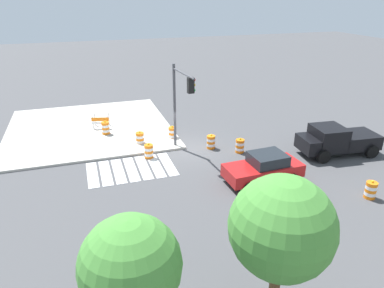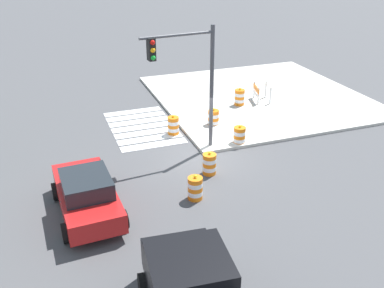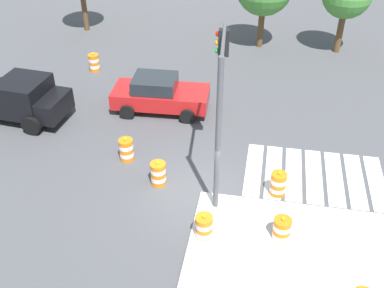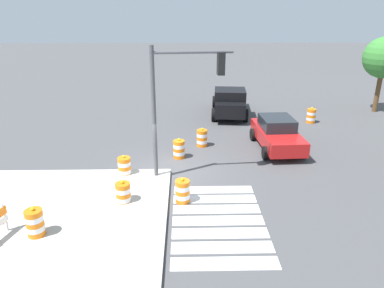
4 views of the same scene
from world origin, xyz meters
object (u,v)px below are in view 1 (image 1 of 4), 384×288
at_px(sports_car, 264,168).
at_px(traffic_barrel_median_far, 371,190).
at_px(construction_barricade, 101,121).
at_px(street_tree_streetside_far, 282,228).
at_px(traffic_barrel_on_sidewalk, 106,128).
at_px(traffic_barrel_far_curb, 240,146).
at_px(street_tree_streetside_near, 131,266).
at_px(traffic_barrel_crosswalk_end, 211,142).
at_px(traffic_barrel_median_near, 149,151).
at_px(traffic_barrel_near_corner, 140,139).
at_px(pickup_truck, 335,140).
at_px(traffic_barrel_lane_center, 172,133).
at_px(traffic_light_pole, 181,95).

height_order(sports_car, traffic_barrel_median_far, sports_car).
height_order(construction_barricade, street_tree_streetside_far, street_tree_streetside_far).
xyz_separation_m(traffic_barrel_median_far, traffic_barrel_on_sidewalk, (12.07, -12.87, 0.15)).
bearing_deg(sports_car, traffic_barrel_median_far, 143.07).
relative_size(sports_car, traffic_barrel_far_curb, 4.30).
relative_size(construction_barricade, street_tree_streetside_near, 0.30).
distance_m(traffic_barrel_crosswalk_end, traffic_barrel_median_near, 4.29).
xyz_separation_m(traffic_barrel_median_near, street_tree_streetside_near, (3.00, 13.00, 2.86)).
distance_m(traffic_barrel_near_corner, traffic_barrel_median_near, 2.23).
distance_m(traffic_barrel_median_far, traffic_barrel_on_sidewalk, 17.64).
distance_m(traffic_barrel_near_corner, traffic_barrel_on_sidewalk, 3.23).
relative_size(pickup_truck, traffic_barrel_on_sidewalk, 5.20).
height_order(sports_car, street_tree_streetside_near, street_tree_streetside_near).
bearing_deg(traffic_barrel_far_curb, traffic_barrel_lane_center, -44.49).
distance_m(traffic_barrel_near_corner, traffic_light_pole, 4.72).
bearing_deg(traffic_barrel_median_far, traffic_light_pole, -46.98).
relative_size(traffic_barrel_median_far, traffic_light_pole, 0.19).
relative_size(traffic_light_pole, street_tree_streetside_near, 1.17).
bearing_deg(traffic_barrel_far_curb, traffic_barrel_median_near, -9.81).
bearing_deg(sports_car, traffic_barrel_lane_center, -66.55).
bearing_deg(street_tree_streetside_far, traffic_barrel_far_curb, -110.37).
relative_size(traffic_barrel_median_far, traffic_barrel_far_curb, 1.00).
xyz_separation_m(traffic_barrel_median_near, traffic_barrel_median_far, (-9.83, 8.18, 0.00)).
distance_m(sports_car, traffic_barrel_far_curb, 3.93).
bearing_deg(traffic_barrel_lane_center, traffic_barrel_median_far, 125.28).
bearing_deg(construction_barricade, sports_car, 125.99).
bearing_deg(traffic_barrel_on_sidewalk, street_tree_streetside_far, 101.72).
relative_size(sports_car, traffic_barrel_median_far, 4.30).
bearing_deg(traffic_barrel_median_near, traffic_barrel_lane_center, -131.32).
relative_size(traffic_barrel_median_far, street_tree_streetside_near, 0.22).
relative_size(sports_car, traffic_barrel_median_near, 4.30).
xyz_separation_m(traffic_barrel_crosswalk_end, traffic_barrel_far_curb, (-1.57, 1.21, 0.00)).
height_order(traffic_barrel_lane_center, street_tree_streetside_far, street_tree_streetside_far).
distance_m(traffic_barrel_median_far, street_tree_streetside_near, 13.99).
bearing_deg(construction_barricade, traffic_barrel_median_near, 112.32).
height_order(traffic_barrel_near_corner, traffic_light_pole, traffic_light_pole).
bearing_deg(street_tree_streetside_far, traffic_barrel_near_corner, -84.04).
height_order(sports_car, traffic_barrel_crosswalk_end, sports_car).
distance_m(traffic_barrel_median_near, street_tree_streetside_far, 13.38).
distance_m(traffic_barrel_median_near, traffic_barrel_on_sidewalk, 5.20).
relative_size(traffic_barrel_median_near, street_tree_streetside_far, 0.20).
xyz_separation_m(traffic_barrel_near_corner, traffic_light_pole, (-2.34, 2.20, 3.46)).
relative_size(traffic_barrel_near_corner, traffic_barrel_median_near, 1.00).
bearing_deg(traffic_light_pole, traffic_barrel_crosswalk_end, -175.31).
height_order(pickup_truck, construction_barricade, pickup_truck).
xyz_separation_m(traffic_barrel_on_sidewalk, street_tree_streetside_near, (0.75, 17.68, 2.71)).
distance_m(traffic_barrel_lane_center, traffic_light_pole, 4.28).
distance_m(traffic_barrel_median_far, traffic_barrel_far_curb, 8.20).
bearing_deg(traffic_barrel_near_corner, traffic_barrel_median_far, 133.84).
height_order(traffic_barrel_near_corner, traffic_barrel_far_curb, same).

